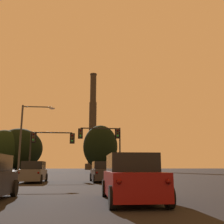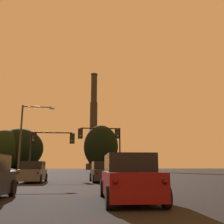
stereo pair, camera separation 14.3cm
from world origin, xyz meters
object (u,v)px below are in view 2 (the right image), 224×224
traffic_light_overhead_right (106,139)px  smokestack (93,131)px  suv_left_lane_front (33,172)px  suv_right_lane_front (102,172)px  suv_right_lane_third (129,178)px  traffic_light_overhead_left (46,143)px  street_lamp (27,133)px

traffic_light_overhead_right → smokestack: size_ratio=0.11×
suv_left_lane_front → suv_right_lane_front: (6.27, 0.18, 0.00)m
suv_left_lane_front → suv_right_lane_front: bearing=0.6°
suv_right_lane_third → traffic_light_overhead_right: traffic_light_overhead_right is taller
traffic_light_overhead_right → traffic_light_overhead_left: (-7.07, -0.16, -0.47)m
suv_right_lane_third → traffic_light_overhead_right: 21.04m
suv_right_lane_front → traffic_light_overhead_left: (-6.19, 6.24, 3.26)m
suv_left_lane_front → suv_right_lane_third: size_ratio=1.00×
suv_right_lane_front → street_lamp: bearing=149.9°
suv_right_lane_front → traffic_light_overhead_left: traffic_light_overhead_left is taller
suv_right_lane_third → traffic_light_overhead_left: (-6.23, 20.53, 3.26)m
suv_left_lane_front → traffic_light_overhead_right: size_ratio=0.82×
suv_right_lane_front → street_lamp: size_ratio=0.62×
smokestack → street_lamp: bearing=-95.7°
suv_right_lane_front → traffic_light_overhead_right: size_ratio=0.82×
suv_right_lane_third → suv_left_lane_front: bearing=115.3°
suv_right_lane_front → smokestack: smokestack is taller
suv_right_lane_front → traffic_light_overhead_right: (0.88, 6.40, 3.72)m
traffic_light_overhead_right → street_lamp: street_lamp is taller
traffic_light_overhead_right → street_lamp: 9.17m
traffic_light_overhead_left → suv_right_lane_third: bearing=-73.1°
suv_right_lane_third → street_lamp: 20.58m
traffic_light_overhead_right → suv_left_lane_front: bearing=-137.4°
suv_left_lane_front → suv_right_lane_third: same height
suv_right_lane_front → traffic_light_overhead_left: size_ratio=0.92×
suv_right_lane_third → suv_right_lane_front: bearing=91.3°
suv_right_lane_third → smokestack: 135.34m
traffic_light_overhead_left → street_lamp: size_ratio=0.67×
street_lamp → smokestack: 116.98m
suv_right_lane_third → traffic_light_overhead_left: bearing=108.0°
smokestack → suv_left_lane_front: bearing=-94.6°
suv_left_lane_front → smokestack: smokestack is taller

